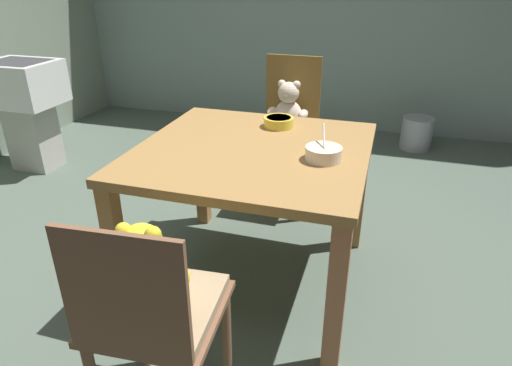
# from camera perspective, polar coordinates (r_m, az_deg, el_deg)

# --- Properties ---
(ground_plane) EXTENTS (5.20, 5.20, 0.04)m
(ground_plane) POSITION_cam_1_polar(r_m,az_deg,el_deg) (2.37, -0.36, -12.20)
(ground_plane) COLOR #4F5D50
(dining_table) EXTENTS (1.02, 1.01, 0.71)m
(dining_table) POSITION_cam_1_polar(r_m,az_deg,el_deg) (2.05, -0.41, 1.84)
(dining_table) COLOR olive
(dining_table) RESTS_ON ground_plane
(teddy_chair_far_center) EXTENTS (0.38, 0.40, 0.95)m
(teddy_chair_far_center) POSITION_cam_1_polar(r_m,az_deg,el_deg) (2.85, 3.97, 7.39)
(teddy_chair_far_center) COLOR brown
(teddy_chair_far_center) RESTS_ON ground_plane
(teddy_chair_near_front) EXTENTS (0.43, 0.41, 0.86)m
(teddy_chair_near_front) POSITION_cam_1_polar(r_m,az_deg,el_deg) (1.44, -13.16, -14.30)
(teddy_chair_near_front) COLOR brown
(teddy_chair_near_front) RESTS_ON ground_plane
(porridge_bowl_cream_near_right) EXTENTS (0.15, 0.16, 0.13)m
(porridge_bowl_cream_near_right) POSITION_cam_1_polar(r_m,az_deg,el_deg) (1.88, 8.58, 3.77)
(porridge_bowl_cream_near_right) COLOR beige
(porridge_bowl_cream_near_right) RESTS_ON dining_table
(porridge_bowl_yellow_far_center) EXTENTS (0.15, 0.15, 0.05)m
(porridge_bowl_yellow_far_center) POSITION_cam_1_polar(r_m,az_deg,el_deg) (2.27, 2.89, 7.77)
(porridge_bowl_yellow_far_center) COLOR yellow
(porridge_bowl_yellow_far_center) RESTS_ON dining_table
(sink_basin) EXTENTS (0.51, 0.42, 0.82)m
(sink_basin) POSITION_cam_1_polar(r_m,az_deg,el_deg) (3.82, -27.26, 9.35)
(sink_basin) COLOR #B7B2A8
(sink_basin) RESTS_ON ground_plane
(metal_pail) EXTENTS (0.27, 0.27, 0.28)m
(metal_pail) POSITION_cam_1_polar(r_m,az_deg,el_deg) (4.15, 19.73, 6.00)
(metal_pail) COLOR #93969B
(metal_pail) RESTS_ON ground_plane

